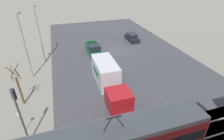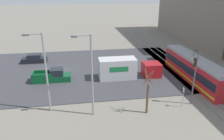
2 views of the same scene
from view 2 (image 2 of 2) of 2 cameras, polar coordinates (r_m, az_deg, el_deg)
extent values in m
plane|color=slate|center=(37.06, -14.36, -0.22)|extent=(320.00, 320.00, 0.00)
cube|color=#38383D|center=(37.05, -14.37, -0.17)|extent=(23.21, 44.26, 0.08)
cube|color=slate|center=(40.39, 15.53, 1.45)|extent=(62.72, 4.40, 0.08)
cube|color=gray|center=(40.07, 14.61, 1.56)|extent=(61.46, 0.10, 0.14)
cube|color=gray|center=(40.66, 16.47, 1.65)|extent=(61.46, 0.10, 0.14)
cube|color=#B21E23|center=(33.96, 20.59, 0.00)|extent=(14.85, 2.57, 3.00)
cube|color=black|center=(33.85, 20.67, 0.57)|extent=(14.40, 2.60, 1.00)
cube|color=gold|center=(34.28, 20.40, -1.45)|extent=(14.70, 2.61, 0.29)
cube|color=gray|center=(33.44, 20.96, 2.76)|extent=(14.85, 2.37, 0.43)
cylinder|color=#2D2D33|center=(33.60, 20.75, 4.23)|extent=(0.66, 0.07, 1.15)
cylinder|color=#2D2D33|center=(32.86, 21.50, 3.78)|extent=(0.66, 0.07, 1.15)
cube|color=#2D2D33|center=(33.09, 21.24, 4.92)|extent=(1.10, 0.08, 0.06)
cube|color=maroon|center=(33.87, 10.26, 0.14)|extent=(2.54, 2.57, 2.07)
cube|color=#B2B2B7|center=(32.38, 1.42, 0.42)|extent=(2.54, 5.46, 3.04)
cube|color=#196B38|center=(31.10, 1.85, 0.15)|extent=(0.02, 2.73, 0.76)
cube|color=#0C4723|center=(32.99, -15.44, -1.98)|extent=(2.09, 5.42, 0.87)
cube|color=black|center=(32.58, -14.27, -0.44)|extent=(1.92, 1.84, 0.94)
cube|color=#0C4723|center=(32.01, -17.73, -1.60)|extent=(0.13, 2.71, 0.51)
cube|color=#0C4723|center=(33.78, -17.31, -0.38)|extent=(0.13, 2.71, 0.51)
cube|color=#0C4723|center=(33.15, -20.01, -1.11)|extent=(1.92, 0.22, 0.51)
cube|color=red|center=(32.58, -20.30, -2.34)|extent=(0.14, 0.04, 0.18)
cube|color=black|center=(42.13, -19.58, 2.48)|extent=(1.84, 4.36, 0.89)
cube|color=black|center=(41.91, -19.70, 3.48)|extent=(1.58, 2.27, 0.65)
cylinder|color=#47474C|center=(26.40, 20.58, -2.91)|extent=(0.16, 0.16, 5.65)
cube|color=black|center=(25.52, 20.88, 1.91)|extent=(0.28, 0.22, 0.95)
sphere|color=#390606|center=(25.37, 20.73, 2.58)|extent=(0.18, 0.18, 0.18)
sphere|color=yellow|center=(25.46, 20.64, 1.90)|extent=(0.18, 0.18, 0.18)
sphere|color=black|center=(25.56, 20.55, 1.22)|extent=(0.18, 0.18, 0.18)
cylinder|color=brown|center=(23.74, 9.23, -7.32)|extent=(0.24, 0.24, 3.51)
cylinder|color=brown|center=(22.54, 9.75, -2.42)|extent=(0.09, 0.98, 1.34)
cylinder|color=brown|center=(22.79, 10.17, -1.85)|extent=(1.18, 0.09, 1.63)
cylinder|color=brown|center=(22.98, 9.36, -1.94)|extent=(0.09, 0.98, 1.34)
cylinder|color=brown|center=(22.64, 8.97, -1.93)|extent=(1.18, 0.09, 1.63)
cylinder|color=gray|center=(22.09, -5.22, -1.82)|extent=(0.20, 0.20, 8.73)
cylinder|color=gray|center=(20.82, -7.82, 8.92)|extent=(0.12, 1.60, 0.12)
cube|color=#515156|center=(20.82, -9.90, 8.65)|extent=(0.36, 0.60, 0.18)
cylinder|color=gray|center=(23.76, -16.75, -1.04)|extent=(0.20, 0.20, 8.71)
cylinder|color=gray|center=(22.74, -19.86, 8.82)|extent=(0.12, 1.60, 0.12)
cube|color=#515156|center=(22.90, -21.70, 8.51)|extent=(0.36, 0.60, 0.18)
cylinder|color=gray|center=(26.04, 18.04, -6.88)|extent=(0.06, 0.06, 2.38)
cube|color=white|center=(25.61, 18.22, -4.95)|extent=(0.32, 0.02, 0.44)
cube|color=red|center=(25.60, 18.20, -4.96)|extent=(0.31, 0.01, 0.10)
cube|color=slate|center=(62.54, 24.17, 16.22)|extent=(34.37, 13.20, 19.72)
camera|label=1|loc=(34.97, 37.74, 17.37)|focal=28.00mm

